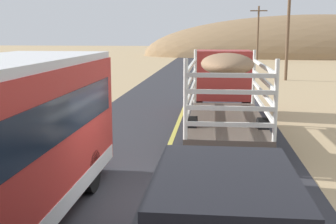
% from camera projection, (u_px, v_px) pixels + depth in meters
% --- Properties ---
extents(ground_plane, '(240.00, 240.00, 0.00)m').
position_uv_depth(ground_plane, '(148.00, 202.00, 9.53)').
color(ground_plane, tan).
extents(road_surface, '(8.00, 120.00, 0.02)m').
position_uv_depth(road_surface, '(148.00, 201.00, 9.53)').
color(road_surface, '#2D2D33').
rests_on(road_surface, ground).
extents(road_centre_line, '(0.16, 117.60, 0.00)m').
position_uv_depth(road_centre_line, '(148.00, 201.00, 9.53)').
color(road_centre_line, '#D8CC4C').
rests_on(road_centre_line, road_surface).
extents(livestock_truck, '(2.53, 9.70, 3.02)m').
position_uv_depth(livestock_truck, '(224.00, 80.00, 17.65)').
color(livestock_truck, '#B2332D').
rests_on(livestock_truck, road_surface).
extents(power_pole_mid, '(2.20, 0.24, 7.42)m').
position_uv_depth(power_pole_mid, '(288.00, 29.00, 33.49)').
color(power_pole_mid, brown).
rests_on(power_pole_mid, ground).
extents(power_pole_far, '(2.20, 0.24, 7.18)m').
position_uv_depth(power_pole_far, '(258.00, 32.00, 55.94)').
color(power_pole_far, brown).
rests_on(power_pole_far, ground).
extents(boulder_near_shoulder, '(1.35, 1.67, 0.75)m').
position_uv_depth(boulder_near_shoulder, '(22.00, 99.00, 22.02)').
color(boulder_near_shoulder, '#84705B').
rests_on(boulder_near_shoulder, ground).
extents(distant_hill, '(57.58, 22.94, 13.45)m').
position_uv_depth(distant_hill, '(317.00, 56.00, 70.62)').
color(distant_hill, '#8D6E4C').
rests_on(distant_hill, ground).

